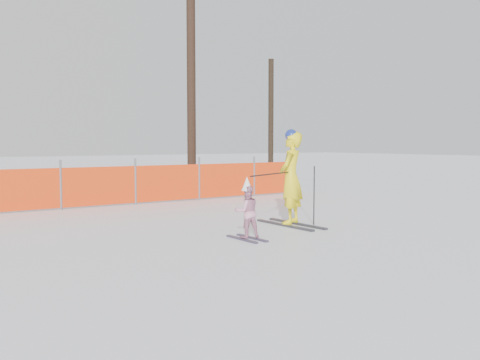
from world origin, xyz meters
The scene contains 6 objects.
ground centered at (0.00, 0.00, 0.00)m, with size 120.00×120.00×0.00m, color white.
adult centered at (1.48, 0.81, 0.97)m, with size 0.81×1.70×1.94m.
child centered at (-0.17, 0.05, 0.50)m, with size 0.52×0.86×1.09m.
ski_poles centered at (1.20, 0.51, 0.88)m, with size 2.00×0.68×1.20m.
safety_fence centered at (-1.82, 6.02, 0.56)m, with size 15.67×0.06×1.25m.
tree_trunks centered at (5.09, 9.29, 3.14)m, with size 4.51×1.13×6.73m.
Camera 1 is at (-5.54, -7.38, 1.67)m, focal length 40.00 mm.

